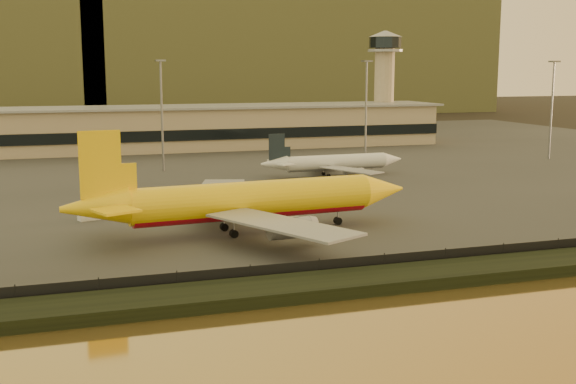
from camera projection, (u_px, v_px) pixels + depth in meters
name	position (u px, v px, depth m)	size (l,w,h in m)	color
ground	(328.00, 250.00, 95.14)	(900.00, 900.00, 0.00)	black
embankment	(383.00, 280.00, 79.08)	(320.00, 7.00, 1.40)	black
tarmac	(194.00, 162.00, 184.23)	(320.00, 220.00, 0.20)	#2D2D2D
perimeter_fence	(368.00, 265.00, 82.73)	(300.00, 0.05, 2.20)	black
terminal_building	(124.00, 130.00, 207.44)	(202.00, 25.00, 12.60)	tan
control_tower	(384.00, 75.00, 235.57)	(11.20, 11.20, 35.50)	tan
apron_light_masts	(273.00, 103.00, 167.38)	(152.20, 12.20, 25.40)	slate
distant_hills	(75.00, 55.00, 402.45)	(470.00, 160.00, 70.00)	brown
dhl_cargo_jet	(247.00, 201.00, 103.40)	(51.67, 50.48, 15.43)	yellow
white_narrowbody_jet	(334.00, 163.00, 158.93)	(33.73, 32.94, 9.70)	silver
gse_vehicle_yellow	(292.00, 198.00, 125.97)	(4.51, 2.03, 2.03)	yellow
gse_vehicle_white	(90.00, 215.00, 112.76)	(3.52, 1.58, 1.58)	silver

